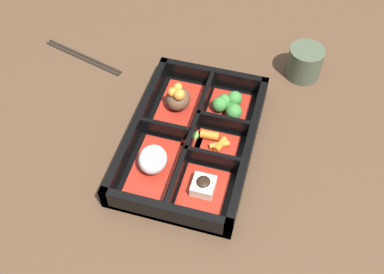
# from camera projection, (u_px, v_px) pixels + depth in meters

# --- Properties ---
(ground_plane) EXTENTS (3.00, 3.00, 0.00)m
(ground_plane) POSITION_uv_depth(u_px,v_px,m) (192.00, 145.00, 0.85)
(ground_plane) COLOR #4C3523
(bento_base) EXTENTS (0.34, 0.23, 0.01)m
(bento_base) POSITION_uv_depth(u_px,v_px,m) (192.00, 143.00, 0.85)
(bento_base) COLOR black
(bento_base) RESTS_ON ground_plane
(bento_rim) EXTENTS (0.34, 0.23, 0.05)m
(bento_rim) POSITION_uv_depth(u_px,v_px,m) (193.00, 138.00, 0.83)
(bento_rim) COLOR black
(bento_rim) RESTS_ON ground_plane
(bowl_rice) EXTENTS (0.13, 0.07, 0.05)m
(bowl_rice) POSITION_uv_depth(u_px,v_px,m) (153.00, 162.00, 0.79)
(bowl_rice) COLOR maroon
(bowl_rice) RESTS_ON bento_base
(bowl_stew) EXTENTS (0.13, 0.07, 0.06)m
(bowl_stew) POSITION_uv_depth(u_px,v_px,m) (178.00, 100.00, 0.88)
(bowl_stew) COLOR maroon
(bowl_stew) RESTS_ON bento_base
(bowl_tofu) EXTENTS (0.09, 0.08, 0.03)m
(bowl_tofu) POSITION_uv_depth(u_px,v_px,m) (203.00, 188.00, 0.77)
(bowl_tofu) COLOR maroon
(bowl_tofu) RESTS_ON bento_base
(bowl_carrots) EXTENTS (0.07, 0.08, 0.02)m
(bowl_carrots) POSITION_uv_depth(u_px,v_px,m) (216.00, 143.00, 0.83)
(bowl_carrots) COLOR maroon
(bowl_carrots) RESTS_ON bento_base
(bowl_greens) EXTENTS (0.09, 0.08, 0.04)m
(bowl_greens) POSITION_uv_depth(u_px,v_px,m) (229.00, 105.00, 0.88)
(bowl_greens) COLOR maroon
(bowl_greens) RESTS_ON bento_base
(bowl_pickles) EXTENTS (0.04, 0.04, 0.01)m
(bowl_pickles) POSITION_uv_depth(u_px,v_px,m) (192.00, 137.00, 0.84)
(bowl_pickles) COLOR maroon
(bowl_pickles) RESTS_ON bento_base
(tea_cup) EXTENTS (0.07, 0.07, 0.07)m
(tea_cup) POSITION_uv_depth(u_px,v_px,m) (305.00, 62.00, 0.94)
(tea_cup) COLOR #424C38
(tea_cup) RESTS_ON ground_plane
(chopsticks) EXTENTS (0.07, 0.20, 0.01)m
(chopsticks) POSITION_uv_depth(u_px,v_px,m) (83.00, 57.00, 1.00)
(chopsticks) COLOR black
(chopsticks) RESTS_ON ground_plane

